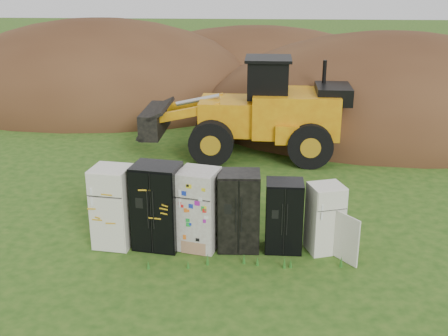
% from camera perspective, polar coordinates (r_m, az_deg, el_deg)
% --- Properties ---
extents(ground, '(120.00, 120.00, 0.00)m').
position_cam_1_polar(ground, '(12.93, -0.05, -8.00)').
color(ground, '#1F4713').
rests_on(ground, ground).
extents(fridge_leftmost, '(0.92, 0.90, 1.87)m').
position_cam_1_polar(fridge_leftmost, '(12.89, -11.22, -3.88)').
color(fridge_leftmost, silver).
rests_on(fridge_leftmost, ground).
extents(fridge_black_side, '(1.14, 0.96, 1.95)m').
position_cam_1_polar(fridge_black_side, '(12.66, -6.78, -3.88)').
color(fridge_black_side, black).
rests_on(fridge_black_side, ground).
extents(fridge_sticker, '(0.99, 0.94, 1.86)m').
position_cam_1_polar(fridge_sticker, '(12.55, -2.55, -4.21)').
color(fridge_sticker, silver).
rests_on(fridge_sticker, ground).
extents(fridge_dark_mid, '(0.95, 0.78, 1.80)m').
position_cam_1_polar(fridge_dark_mid, '(12.52, 1.50, -4.37)').
color(fridge_dark_mid, black).
rests_on(fridge_dark_mid, ground).
extents(fridge_black_right, '(0.82, 0.69, 1.63)m').
position_cam_1_polar(fridge_black_right, '(12.55, 6.10, -4.86)').
color(fridge_black_right, black).
rests_on(fridge_black_right, ground).
extents(fridge_open_door, '(0.88, 0.84, 1.57)m').
position_cam_1_polar(fridge_open_door, '(12.65, 10.22, -5.04)').
color(fridge_open_door, silver).
rests_on(fridge_open_door, ground).
extents(wheel_loader, '(6.87, 2.89, 3.30)m').
position_cam_1_polar(wheel_loader, '(18.66, 1.85, 6.19)').
color(wheel_loader, orange).
rests_on(wheel_loader, ground).
extents(dirt_mound_right, '(15.36, 11.26, 7.34)m').
position_cam_1_polar(dirt_mound_right, '(24.08, 16.31, 4.46)').
color(dirt_mound_right, '#3F2414').
rests_on(dirt_mound_right, ground).
extents(dirt_mound_left, '(15.65, 11.74, 7.66)m').
position_cam_1_polar(dirt_mound_left, '(27.85, -12.31, 6.80)').
color(dirt_mound_left, '#3F2414').
rests_on(dirt_mound_left, ground).
extents(dirt_mound_back, '(15.77, 10.52, 6.36)m').
position_cam_1_polar(dirt_mound_back, '(30.34, 3.31, 8.26)').
color(dirt_mound_back, '#3F2414').
rests_on(dirt_mound_back, ground).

